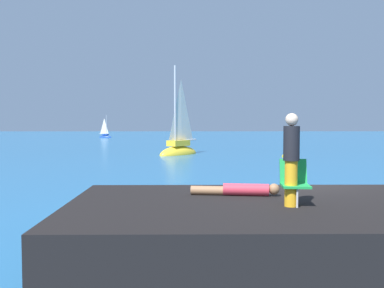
# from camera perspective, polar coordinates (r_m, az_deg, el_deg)

# --- Properties ---
(ground_plane) EXTENTS (160.00, 160.00, 0.00)m
(ground_plane) POSITION_cam_1_polar(r_m,az_deg,el_deg) (11.44, 12.63, -8.77)
(ground_plane) COLOR #236093
(shore_ledge) EXTENTS (7.59, 4.43, 0.84)m
(shore_ledge) POSITION_cam_1_polar(r_m,az_deg,el_deg) (8.26, 10.81, -10.38)
(shore_ledge) COLOR black
(shore_ledge) RESTS_ON ground
(boulder_seaward) EXTENTS (1.37, 1.39, 0.86)m
(boulder_seaward) POSITION_cam_1_polar(r_m,az_deg,el_deg) (10.91, 18.15, -9.43)
(boulder_seaward) COLOR black
(boulder_seaward) RESTS_ON ground
(boulder_inland) EXTENTS (0.97, 0.82, 0.63)m
(boulder_inland) POSITION_cam_1_polar(r_m,az_deg,el_deg) (10.54, 12.25, -9.78)
(boulder_inland) COLOR black
(boulder_inland) RESTS_ON ground
(sailboat_near) EXTENTS (3.16, 3.37, 6.56)m
(sailboat_near) POSITION_cam_1_polar(r_m,az_deg,el_deg) (29.65, -1.76, -0.71)
(sailboat_near) COLOR yellow
(sailboat_near) RESTS_ON ground
(sailboat_far) EXTENTS (1.83, 1.02, 3.31)m
(sailboat_far) POSITION_cam_1_polar(r_m,az_deg,el_deg) (59.77, -11.22, 1.01)
(sailboat_far) COLOR #193D99
(sailboat_far) RESTS_ON ground
(person_sunbather) EXTENTS (1.76, 0.40, 0.25)m
(person_sunbather) POSITION_cam_1_polar(r_m,az_deg,el_deg) (8.81, 6.17, -5.95)
(person_sunbather) COLOR #DB384C
(person_sunbather) RESTS_ON shore_ledge
(person_standing) EXTENTS (0.28, 0.28, 1.62)m
(person_standing) POSITION_cam_1_polar(r_m,az_deg,el_deg) (7.77, 12.80, -1.65)
(person_standing) COLOR gold
(person_standing) RESTS_ON shore_ledge
(beach_chair) EXTENTS (0.53, 0.63, 0.80)m
(beach_chair) POSITION_cam_1_polar(r_m,az_deg,el_deg) (8.03, 13.18, -4.53)
(beach_chair) COLOR green
(beach_chair) RESTS_ON shore_ledge
(marker_buoy) EXTENTS (0.56, 0.56, 1.13)m
(marker_buoy) POSITION_cam_1_polar(r_m,az_deg,el_deg) (28.26, 12.18, -1.68)
(marker_buoy) COLOR yellow
(marker_buoy) RESTS_ON ground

